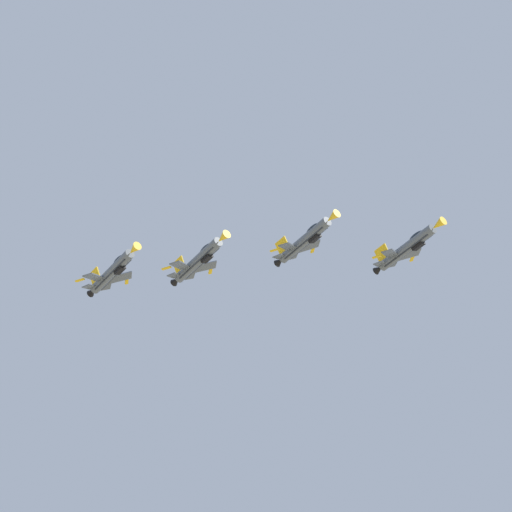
# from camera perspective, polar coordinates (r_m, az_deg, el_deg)

# --- Properties ---
(fighter_jet_lead) EXTENTS (9.58, 15.32, 5.15)m
(fighter_jet_lead) POSITION_cam_1_polar(r_m,az_deg,el_deg) (150.64, 9.55, 0.56)
(fighter_jet_lead) COLOR #4C5666
(fighter_jet_left_wing) EXTENTS (9.49, 15.32, 5.30)m
(fighter_jet_left_wing) POSITION_cam_1_polar(r_m,az_deg,el_deg) (151.09, 3.14, 1.04)
(fighter_jet_left_wing) COLOR #4C5666
(fighter_jet_right_wing) EXTENTS (9.65, 15.32, 5.04)m
(fighter_jet_right_wing) POSITION_cam_1_polar(r_m,az_deg,el_deg) (151.12, -3.61, -0.22)
(fighter_jet_right_wing) COLOR #4C5666
(fighter_jet_left_outer) EXTENTS (9.60, 15.32, 5.12)m
(fighter_jet_left_outer) POSITION_cam_1_polar(r_m,az_deg,el_deg) (153.77, -9.01, -0.93)
(fighter_jet_left_outer) COLOR #4C5666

